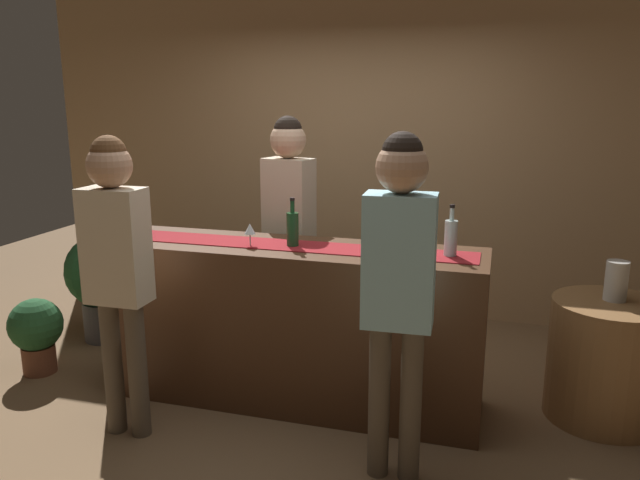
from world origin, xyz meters
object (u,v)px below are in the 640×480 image
object	(u,v)px
wine_bottle_green	(293,228)
bartender	(289,212)
customer_sipping	(399,271)
customer_browsing	(116,255)
round_side_table	(606,360)
potted_plant_tall	(104,279)
potted_plant_small	(36,330)
wine_glass_near_customer	(250,230)
wine_glass_mid_counter	(390,235)
wine_bottle_clear	(451,237)
vase_on_side_table	(616,281)

from	to	relation	value
wine_bottle_green	bartender	size ratio (longest dim) A/B	0.17
customer_sipping	customer_browsing	size ratio (longest dim) A/B	1.03
round_side_table	potted_plant_tall	bearing A→B (deg)	176.15
potted_plant_small	potted_plant_tall	bearing A→B (deg)	83.18
bartender	customer_browsing	distance (m)	1.37
wine_bottle_green	wine_glass_near_customer	distance (m)	0.26
potted_plant_tall	potted_plant_small	xyz separation A→B (m)	(-0.08, -0.69, -0.19)
potted_plant_tall	wine_glass_mid_counter	bearing A→B (deg)	-13.03
wine_glass_mid_counter	round_side_table	bearing A→B (deg)	13.34
bartender	customer_sipping	world-z (taller)	bartender
wine_bottle_clear	wine_glass_near_customer	world-z (taller)	wine_bottle_clear
wine_glass_mid_counter	bartender	distance (m)	1.00
wine_glass_near_customer	bartender	bearing A→B (deg)	88.01
wine_bottle_clear	customer_browsing	size ratio (longest dim) A/B	0.18
wine_bottle_green	customer_browsing	world-z (taller)	customer_browsing
potted_plant_tall	wine_bottle_green	bearing A→B (deg)	-17.52
customer_sipping	bartender	bearing A→B (deg)	126.13
vase_on_side_table	potted_plant_small	world-z (taller)	vase_on_side_table
wine_glass_near_customer	vase_on_side_table	world-z (taller)	wine_glass_near_customer
vase_on_side_table	potted_plant_small	bearing A→B (deg)	-172.62
round_side_table	potted_plant_tall	size ratio (longest dim) A/B	0.86
bartender	customer_sipping	bearing A→B (deg)	141.73
wine_glass_mid_counter	wine_bottle_green	bearing A→B (deg)	-178.77
wine_bottle_green	potted_plant_tall	xyz separation A→B (m)	(-1.79, 0.57, -0.64)
customer_sipping	customer_browsing	world-z (taller)	customer_sipping
customer_browsing	round_side_table	bearing A→B (deg)	19.22
wine_bottle_green	potted_plant_small	bearing A→B (deg)	-176.13
vase_on_side_table	potted_plant_small	xyz separation A→B (m)	(-3.77, -0.49, -0.55)
wine_bottle_green	customer_browsing	distance (m)	1.04
wine_bottle_green	round_side_table	distance (m)	2.06
potted_plant_tall	vase_on_side_table	bearing A→B (deg)	-3.16
vase_on_side_table	customer_browsing	bearing A→B (deg)	-159.37
wine_bottle_green	customer_browsing	xyz separation A→B (m)	(-0.80, -0.65, -0.06)
wine_bottle_green	potted_plant_tall	size ratio (longest dim) A/B	0.35
wine_glass_mid_counter	potted_plant_small	bearing A→B (deg)	-176.77
wine_bottle_green	vase_on_side_table	distance (m)	1.95
wine_bottle_clear	customer_sipping	world-z (taller)	customer_sipping
customer_browsing	vase_on_side_table	xyz separation A→B (m)	(2.70, 1.02, -0.21)
wine_glass_near_customer	customer_sipping	world-z (taller)	customer_sipping
wine_bottle_clear	wine_glass_near_customer	size ratio (longest dim) A/B	2.10
bartender	vase_on_side_table	bearing A→B (deg)	-173.05
wine_glass_near_customer	wine_glass_mid_counter	size ratio (longest dim) A/B	1.00
wine_bottle_clear	bartender	world-z (taller)	bartender
wine_glass_mid_counter	potted_plant_tall	distance (m)	2.53
potted_plant_small	wine_glass_mid_counter	bearing A→B (deg)	3.23
customer_sipping	round_side_table	distance (m)	1.65
customer_sipping	potted_plant_tall	xyz separation A→B (m)	(-2.55, 1.21, -0.61)
wine_bottle_green	potted_plant_small	size ratio (longest dim) A/B	0.56
wine_bottle_clear	bartender	size ratio (longest dim) A/B	0.17
vase_on_side_table	potted_plant_tall	world-z (taller)	vase_on_side_table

